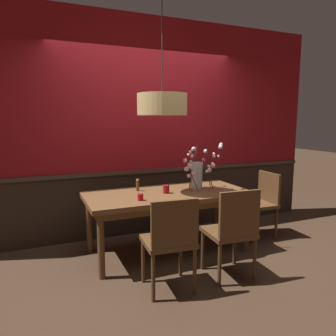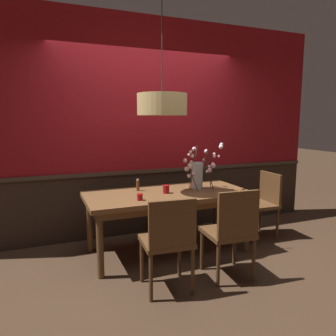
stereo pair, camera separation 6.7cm
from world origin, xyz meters
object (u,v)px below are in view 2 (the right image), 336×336
Objects in this scene: chair_near_side_right at (231,229)px; vase_with_blossoms at (198,173)px; chair_near_side_left at (169,238)px; pendant_lamp at (162,104)px; dining_table at (168,199)px; candle_holder_nearer_center at (166,189)px; candle_holder_nearer_edge at (140,197)px; chair_far_side_right at (163,192)px; chair_head_east_end at (262,201)px; condiment_bottle at (138,185)px.

chair_near_side_right is 1.61× the size of vase_with_blossoms.
chair_near_side_left is 1.57× the size of vase_with_blossoms.
chair_near_side_right is at bearing -63.86° from pendant_lamp.
chair_near_side_left is at bearing -111.54° from dining_table.
vase_with_blossoms is 5.98× the size of candle_holder_nearer_center.
pendant_lamp is (-0.49, -0.05, 0.81)m from vase_with_blossoms.
pendant_lamp reaches higher than candle_holder_nearer_center.
pendant_lamp is at bearing 33.22° from candle_holder_nearer_edge.
chair_head_east_end is at bearing -38.52° from chair_far_side_right.
dining_table is 2.20× the size of chair_head_east_end.
candle_holder_nearer_edge is 1.06m from pendant_lamp.
candle_holder_nearer_edge is 0.51× the size of condiment_bottle.
pendant_lamp reaches higher than vase_with_blossoms.
dining_table is at bearing 39.17° from candle_holder_nearer_center.
chair_head_east_end is 9.11× the size of candle_holder_nearer_center.
vase_with_blossoms is at bearing -14.09° from condiment_bottle.
candle_holder_nearer_edge is at bearing -151.45° from candle_holder_nearer_center.
dining_table is 2.08× the size of chair_near_side_right.
chair_near_side_left is at bearing -179.58° from chair_near_side_right.
pendant_lamp is (-0.41, 0.83, 1.23)m from chair_near_side_right.
chair_near_side_left is at bearing -91.73° from condiment_bottle.
dining_table is 1.10m from pendant_lamp.
chair_near_side_left reaches higher than chair_head_east_end.
candle_holder_nearer_edge is at bearing 97.42° from chair_near_side_left.
candle_holder_nearer_edge is at bearing -146.78° from pendant_lamp.
chair_head_east_end is at bearing -7.28° from condiment_bottle.
pendant_lamp is (-0.04, 0.02, 0.97)m from candle_holder_nearer_center.
vase_with_blossoms reaches higher than dining_table.
chair_far_side_right is at bearing 71.29° from candle_holder_nearer_center.
vase_with_blossoms is at bearing 18.37° from candle_holder_nearer_edge.
chair_head_east_end is 0.67× the size of pendant_lamp.
dining_table is 0.40m from condiment_bottle.
dining_table is 0.93m from chair_near_side_left.
candle_holder_nearer_center is at bearing -108.71° from chair_far_side_right.
vase_with_blossoms is (0.08, 0.89, 0.42)m from chair_near_side_right.
pendant_lamp is at bearing -45.78° from condiment_bottle.
chair_near_side_left is at bearing -130.08° from vase_with_blossoms.
chair_near_side_left is 0.91m from candle_holder_nearer_center.
chair_near_side_right is 1.54m from pendant_lamp.
chair_near_side_right reaches higher than candle_holder_nearer_edge.
candle_holder_nearer_edge is 0.06× the size of pendant_lamp.
pendant_lamp is at bearing -169.57° from dining_table.
dining_table is 1.38m from chair_head_east_end.
pendant_lamp is at bearing -111.30° from chair_far_side_right.
chair_near_side_right is 0.71× the size of pendant_lamp.
chair_near_side_left is 1.51m from pendant_lamp.
chair_head_east_end is at bearing 0.23° from dining_table.
chair_near_side_right is at bearing -65.74° from candle_holder_nearer_center.
vase_with_blossoms is at bearing 8.70° from candle_holder_nearer_center.
chair_near_side_right is 1.00m from candle_holder_nearer_edge.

